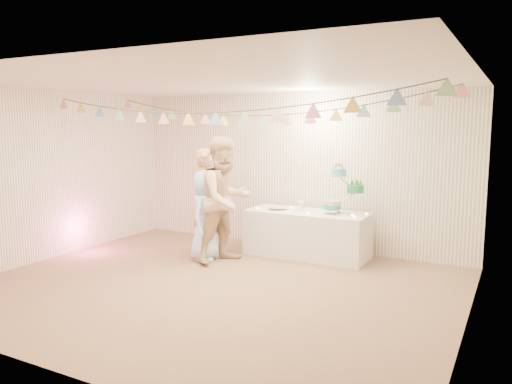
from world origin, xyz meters
The scene contains 25 objects.
floor centered at (0.00, 0.00, 0.00)m, with size 6.00×6.00×0.00m, color brown.
ceiling centered at (0.00, 0.00, 2.60)m, with size 6.00×6.00×0.00m, color silver.
back_wall centered at (0.00, 2.50, 1.30)m, with size 6.00×6.00×0.00m, color white.
front_wall centered at (0.00, -2.50, 1.30)m, with size 6.00×6.00×0.00m, color white.
left_wall centered at (-3.00, 0.00, 1.30)m, with size 5.00×5.00×0.00m, color white.
right_wall centered at (3.00, 0.00, 1.30)m, with size 5.00×5.00×0.00m, color white.
table centered at (0.48, 1.98, 0.36)m, with size 1.91×0.77×0.72m, color silver.
cake_stand centered at (1.03, 2.03, 1.11)m, with size 0.64×0.38×0.72m, color silver, non-canonical shape.
cake_bottom centered at (0.88, 1.97, 0.84)m, with size 0.31×0.31×0.15m, color teal, non-canonical shape.
cake_middle centered at (1.21, 2.12, 1.11)m, with size 0.27×0.27×0.22m, color #1C843B, non-canonical shape.
cake_top_tier centered at (0.97, 2.00, 1.38)m, with size 0.25×0.25×0.19m, color #45CDDA, non-canonical shape.
platter centered at (-0.01, 1.93, 0.76)m, with size 0.32×0.32×0.02m, color white.
posy centered at (0.35, 2.03, 0.83)m, with size 0.14×0.14×0.16m, color white, non-canonical shape.
person_adult_a centered at (-0.97, 1.35, 0.85)m, with size 0.62×0.41×1.70m, color tan.
person_adult_b centered at (-0.49, 1.12, 0.95)m, with size 0.92×0.72×1.90m, color #DBB587.
person_child centered at (-0.83, 1.07, 0.70)m, with size 0.68×0.44×1.39m, color #B4DBFF.
bunting_back centered at (0.00, 1.10, 2.35)m, with size 5.60×1.10×0.40m, color pink, non-canonical shape.
bunting_front centered at (0.00, -0.20, 2.32)m, with size 5.60×0.90×0.36m, color #72A5E5, non-canonical shape.
tealight_0 centered at (-0.32, 1.83, 0.73)m, with size 0.04×0.04×0.03m, color #FFD88C.
tealight_1 centered at (0.13, 2.16, 0.73)m, with size 0.04×0.04×0.03m, color #FFD88C.
tealight_2 centered at (0.58, 1.76, 0.73)m, with size 0.04×0.04×0.03m, color #FFD88C.
tealight_3 centered at (0.83, 2.20, 0.73)m, with size 0.04×0.04×0.03m, color #FFD88C.
tealight_4 centered at (1.30, 1.80, 0.73)m, with size 0.04×0.04×0.03m, color #FFD88C.
tealight_5 centered at (1.38, 2.13, 0.73)m, with size 0.04×0.04×0.03m, color #FFD88C.
tealight_6 centered at (1.22, 1.95, 0.73)m, with size 0.04×0.04×0.03m, color #FFD88C.
Camera 1 is at (3.41, -5.20, 2.07)m, focal length 35.00 mm.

